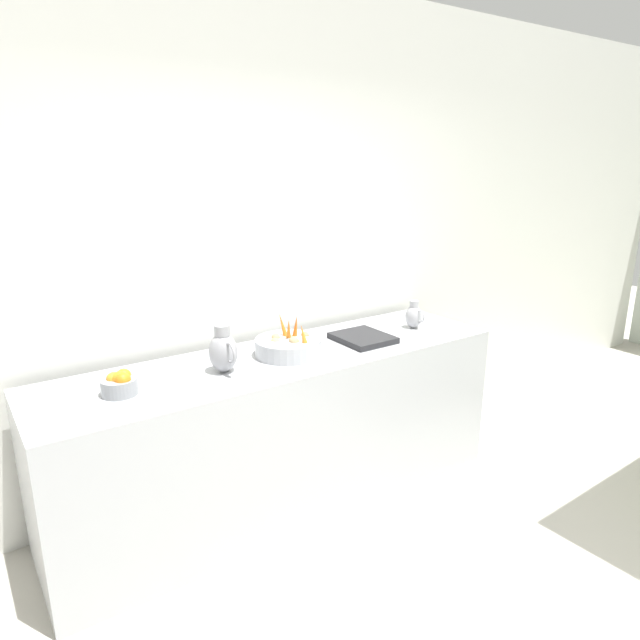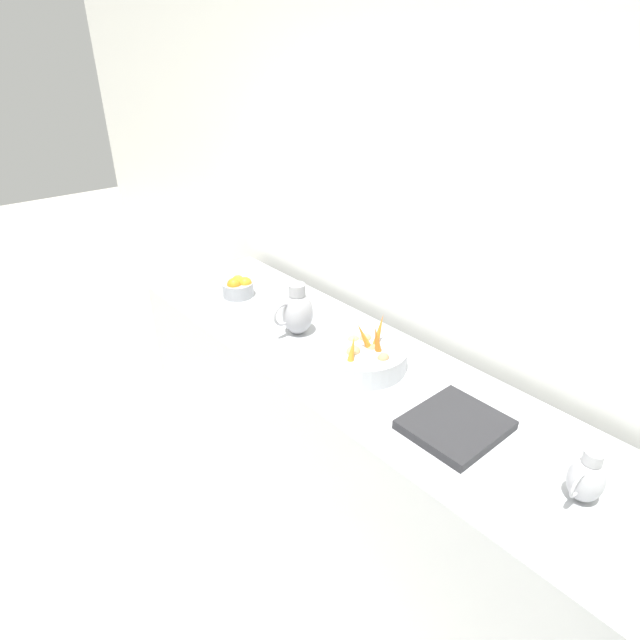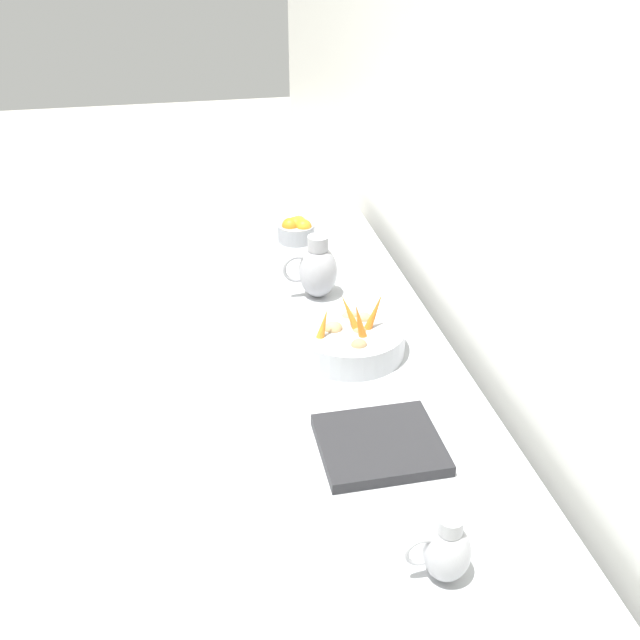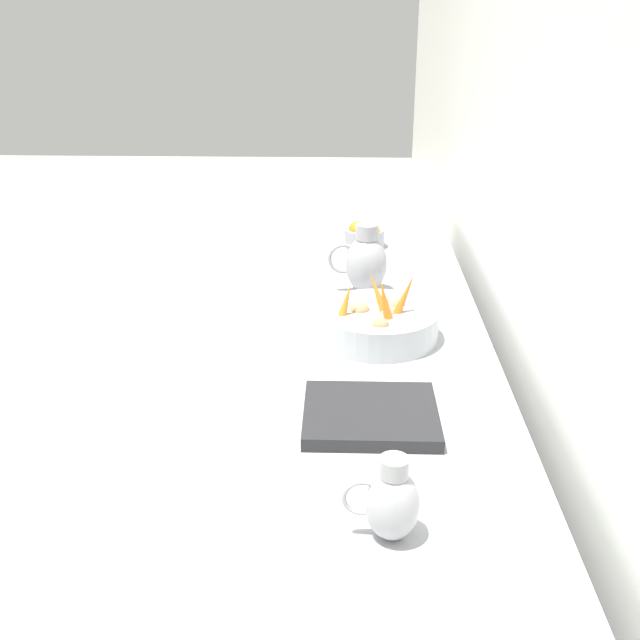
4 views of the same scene
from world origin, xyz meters
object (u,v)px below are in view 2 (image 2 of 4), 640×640
Objects in this scene: metal_pitcher_tall at (297,312)px; metal_pitcher_short at (586,478)px; vegetable_colander at (363,356)px; orange_bowl at (238,286)px.

metal_pitcher_tall is 1.38× the size of metal_pitcher_short.
vegetable_colander is 0.42m from metal_pitcher_tall.
vegetable_colander is at bearing 94.32° from metal_pitcher_tall.
metal_pitcher_tall reaches higher than vegetable_colander.
orange_bowl is at bearing -89.72° from metal_pitcher_short.
metal_pitcher_short is (-0.01, 1.90, 0.03)m from orange_bowl.
vegetable_colander is 0.96m from metal_pitcher_short.
orange_bowl is (0.02, -0.95, 0.00)m from vegetable_colander.
metal_pitcher_short is at bearing 89.27° from vegetable_colander.
metal_pitcher_tall reaches higher than metal_pitcher_short.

